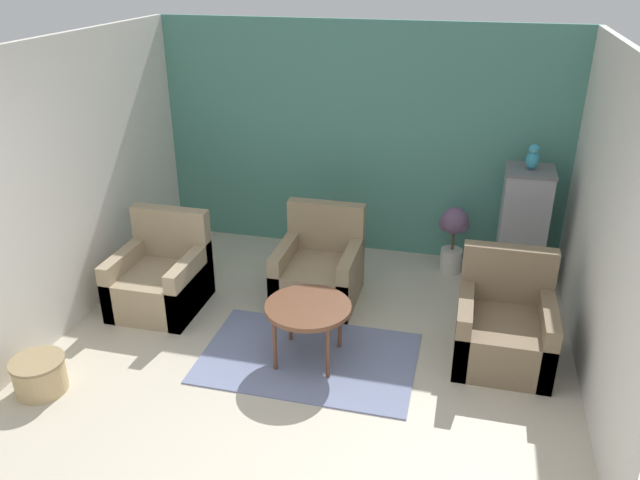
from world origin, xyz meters
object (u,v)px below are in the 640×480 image
birdcage (522,231)px  wicker_basket (39,374)px  coffee_table (308,310)px  armchair_right (503,329)px  armchair_left (161,279)px  potted_plant (453,233)px  armchair_middle (319,272)px  parrot (533,157)px

birdcage → wicker_basket: birdcage is taller
coffee_table → armchair_right: bearing=14.8°
armchair_left → potted_plant: (2.69, 1.41, 0.16)m
armchair_middle → parrot: size_ratio=3.54×
wicker_basket → potted_plant: bearing=43.3°
birdcage → coffee_table: bearing=-133.9°
armchair_left → potted_plant: armchair_left is taller
armchair_left → armchair_right: size_ratio=1.00×
armchair_left → birdcage: 3.62m
armchair_left → parrot: bearing=21.2°
armchair_right → wicker_basket: size_ratio=2.18×
armchair_left → armchair_middle: same height
armchair_left → armchair_middle: 1.53m
armchair_right → parrot: (0.17, 1.40, 1.08)m
armchair_left → birdcage: (3.36, 1.30, 0.32)m
armchair_right → birdcage: size_ratio=0.72×
armchair_right → birdcage: (0.17, 1.40, 0.32)m
armchair_middle → parrot: (1.92, 0.78, 1.08)m
wicker_basket → coffee_table: bearing=25.3°
parrot → potted_plant: size_ratio=0.35×
wicker_basket → birdcage: bearing=36.5°
armchair_right → wicker_basket: bearing=-159.2°
armchair_middle → potted_plant: bearing=35.6°
armchair_right → potted_plant: 1.60m
potted_plant → coffee_table: bearing=-119.2°
potted_plant → parrot: bearing=-9.1°
armchair_left → armchair_middle: (1.44, 0.52, 0.00)m
armchair_right → potted_plant: bearing=108.6°
armchair_right → birdcage: bearing=83.2°
armchair_middle → birdcage: size_ratio=0.72×
coffee_table → parrot: bearing=46.1°
birdcage → parrot: 0.77m
coffee_table → birdcage: bearing=46.1°
armchair_right → parrot: 1.78m
coffee_table → armchair_right: armchair_right is taller
coffee_table → parrot: parrot is taller
armchair_left → armchair_middle: size_ratio=1.00×
armchair_right → parrot: size_ratio=3.54×
birdcage → parrot: bearing=90.0°
coffee_table → birdcage: birdcage is taller
armchair_middle → parrot: 2.34m
armchair_middle → birdcage: 2.10m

